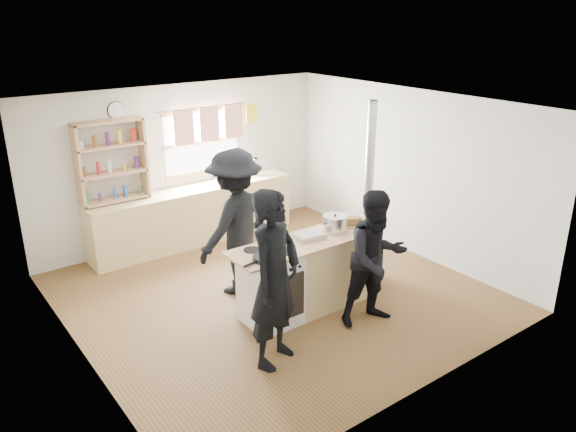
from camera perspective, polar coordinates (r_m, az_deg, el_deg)
The scene contains 14 objects.
ground at distance 7.57m, azimuth -1.36°, elevation -7.88°, with size 5.00×5.00×0.01m, color brown.
back_counter at distance 9.13m, azimuth -9.49°, elevation 0.07°, with size 3.40×0.55×0.90m, color #D8BD82.
shelving_unit at distance 8.48m, azimuth -17.50°, elevation 5.35°, with size 1.00×0.28×1.20m.
thermos at distance 9.51m, azimuth -3.32°, elevation 4.97°, with size 0.10×0.10×0.30m, color silver.
cooking_island at distance 7.04m, azimuth 2.18°, elevation -5.88°, with size 1.97×0.64×0.93m.
skillet_greens at distance 6.29m, azimuth -2.37°, elevation -4.25°, with size 0.32×0.32×0.05m.
roast_tray at distance 6.87m, azimuth 2.15°, elevation -1.96°, with size 0.39×0.32×0.07m.
stockpot_stove at distance 6.73m, azimuth -1.14°, elevation -1.99°, with size 0.25×0.25×0.20m.
stockpot_counter at distance 7.08m, azimuth 4.79°, elevation -0.75°, with size 0.32×0.32×0.23m.
bread_board at distance 7.28m, azimuth 6.56°, elevation -0.66°, with size 0.33×0.29×0.12m.
flue_heater at distance 7.71m, azimuth 7.92°, elevation -2.13°, with size 0.35×0.35×2.50m.
person_near_left at distance 5.79m, azimuth -1.35°, elevation -6.46°, with size 0.71×0.46×1.94m, color black.
person_near_right at distance 6.66m, azimuth 8.95°, elevation -4.28°, with size 0.81×0.63×1.66m, color black.
person_far at distance 7.30m, azimuth -5.39°, elevation -0.66°, with size 1.25×0.72×1.94m, color black.
Camera 1 is at (-3.83, -5.44, 3.59)m, focal length 35.00 mm.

